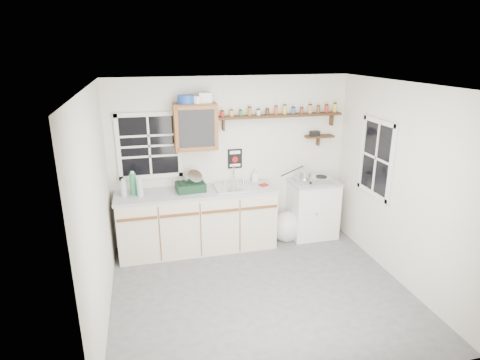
# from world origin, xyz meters

# --- Properties ---
(room) EXTENTS (3.64, 3.24, 2.54)m
(room) POSITION_xyz_m (0.00, 0.00, 1.25)
(room) COLOR #4D4D50
(room) RESTS_ON ground
(main_cabinet) EXTENTS (2.31, 0.63, 0.92)m
(main_cabinet) POSITION_xyz_m (-0.58, 1.30, 0.46)
(main_cabinet) COLOR beige
(main_cabinet) RESTS_ON floor
(right_cabinet) EXTENTS (0.73, 0.57, 0.91)m
(right_cabinet) POSITION_xyz_m (1.25, 1.32, 0.46)
(right_cabinet) COLOR silver
(right_cabinet) RESTS_ON floor
(sink) EXTENTS (0.52, 0.44, 0.29)m
(sink) POSITION_xyz_m (-0.05, 1.30, 0.93)
(sink) COLOR silver
(sink) RESTS_ON main_cabinet
(upper_cabinet) EXTENTS (0.60, 0.32, 0.65)m
(upper_cabinet) POSITION_xyz_m (-0.55, 1.44, 1.82)
(upper_cabinet) COLOR brown
(upper_cabinet) RESTS_ON wall_back
(upper_cabinet_clutter) EXTENTS (0.47, 0.24, 0.14)m
(upper_cabinet_clutter) POSITION_xyz_m (-0.56, 1.44, 2.21)
(upper_cabinet_clutter) COLOR #183C9C
(upper_cabinet_clutter) RESTS_ON upper_cabinet
(spice_shelf) EXTENTS (1.91, 0.18, 0.35)m
(spice_shelf) POSITION_xyz_m (0.74, 1.51, 1.93)
(spice_shelf) COLOR black
(spice_shelf) RESTS_ON wall_back
(secondary_shelf) EXTENTS (0.45, 0.16, 0.24)m
(secondary_shelf) POSITION_xyz_m (1.36, 1.52, 1.58)
(secondary_shelf) COLOR black
(secondary_shelf) RESTS_ON wall_back
(warning_sign) EXTENTS (0.22, 0.02, 0.30)m
(warning_sign) POSITION_xyz_m (0.05, 1.59, 1.28)
(warning_sign) COLOR black
(warning_sign) RESTS_ON wall_back
(window_back) EXTENTS (0.93, 0.03, 0.98)m
(window_back) POSITION_xyz_m (-1.20, 1.59, 1.55)
(window_back) COLOR black
(window_back) RESTS_ON wall_back
(window_right) EXTENTS (0.03, 0.78, 1.08)m
(window_right) POSITION_xyz_m (1.79, 0.55, 1.45)
(window_right) COLOR black
(window_right) RESTS_ON wall_back
(water_bottles) EXTENTS (0.31, 0.19, 0.34)m
(water_bottles) POSITION_xyz_m (-1.47, 1.32, 1.06)
(water_bottles) COLOR #A2B3BE
(water_bottles) RESTS_ON main_cabinet
(dish_rack) EXTENTS (0.43, 0.33, 0.30)m
(dish_rack) POSITION_xyz_m (-0.65, 1.32, 1.02)
(dish_rack) COLOR black
(dish_rack) RESTS_ON main_cabinet
(soap_bottle) EXTENTS (0.10, 0.11, 0.20)m
(soap_bottle) POSITION_xyz_m (0.35, 1.52, 1.02)
(soap_bottle) COLOR silver
(soap_bottle) RESTS_ON main_cabinet
(rag) EXTENTS (0.15, 0.14, 0.02)m
(rag) POSITION_xyz_m (0.42, 1.29, 0.93)
(rag) COLOR maroon
(rag) RESTS_ON main_cabinet
(hotplate) EXTENTS (0.59, 0.37, 0.08)m
(hotplate) POSITION_xyz_m (1.22, 1.30, 0.95)
(hotplate) COLOR silver
(hotplate) RESTS_ON right_cabinet
(saucepan) EXTENTS (0.43, 0.21, 0.19)m
(saucepan) POSITION_xyz_m (1.07, 1.31, 1.04)
(saucepan) COLOR silver
(saucepan) RESTS_ON hotplate
(trash_bag) EXTENTS (0.44, 0.40, 0.51)m
(trash_bag) POSITION_xyz_m (0.80, 1.27, 0.22)
(trash_bag) COLOR silver
(trash_bag) RESTS_ON floor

